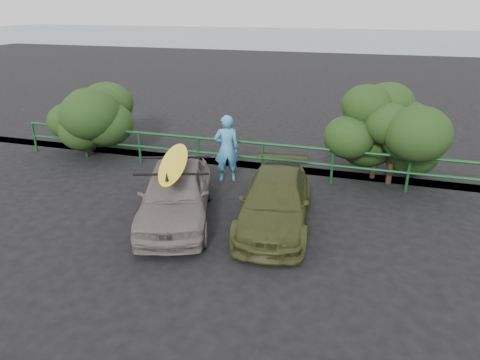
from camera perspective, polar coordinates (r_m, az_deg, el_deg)
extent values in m
plane|color=black|center=(8.80, -11.52, -10.53)|extent=(80.00, 80.00, 0.00)
plane|color=slate|center=(66.70, 14.02, 17.83)|extent=(200.00, 200.00, 0.00)
imported|color=slate|center=(10.02, -8.56, -1.73)|extent=(2.69, 4.17, 1.32)
imported|color=#363C1A|center=(9.77, 4.71, -2.87)|extent=(1.98, 3.98, 1.11)
imported|color=#3F8FBE|center=(12.02, -1.79, 4.22)|extent=(0.83, 0.70, 1.92)
ellipsoid|color=yellow|center=(9.74, -8.82, 2.33)|extent=(1.42, 2.84, 0.08)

